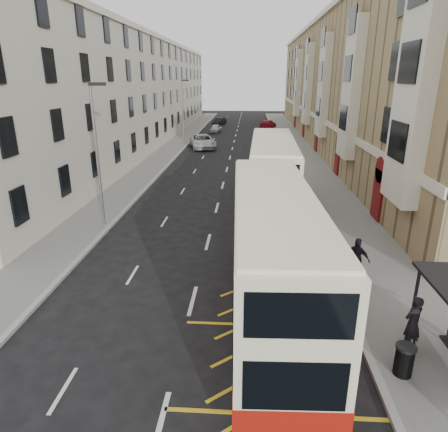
# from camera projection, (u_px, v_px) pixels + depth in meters

# --- Properties ---
(ground) EXTENTS (200.00, 200.00, 0.00)m
(ground) POSITION_uv_depth(u_px,v_px,m) (175.00, 370.00, 12.06)
(ground) COLOR black
(ground) RESTS_ON ground
(pavement_right) EXTENTS (4.00, 120.00, 0.15)m
(pavement_right) POSITION_uv_depth(u_px,v_px,m) (308.00, 165.00, 39.84)
(pavement_right) COLOR #63635F
(pavement_right) RESTS_ON ground
(pavement_left) EXTENTS (3.00, 120.00, 0.15)m
(pavement_left) POSITION_uv_depth(u_px,v_px,m) (155.00, 163.00, 40.77)
(pavement_left) COLOR #63635F
(pavement_left) RESTS_ON ground
(kerb_right) EXTENTS (0.25, 120.00, 0.15)m
(kerb_right) POSITION_uv_depth(u_px,v_px,m) (288.00, 165.00, 39.96)
(kerb_right) COLOR gray
(kerb_right) RESTS_ON ground
(kerb_left) EXTENTS (0.25, 120.00, 0.15)m
(kerb_left) POSITION_uv_depth(u_px,v_px,m) (169.00, 164.00, 40.68)
(kerb_left) COLOR gray
(kerb_left) RESTS_ON ground
(road_markings) EXTENTS (10.00, 110.00, 0.01)m
(road_markings) POSITION_uv_depth(u_px,v_px,m) (234.00, 142.00, 54.48)
(road_markings) COLOR silver
(road_markings) RESTS_ON ground
(terrace_right) EXTENTS (10.75, 79.00, 15.25)m
(terrace_right) POSITION_uv_depth(u_px,v_px,m) (350.00, 85.00, 51.47)
(terrace_right) COLOR #948256
(terrace_right) RESTS_ON ground
(terrace_left) EXTENTS (9.18, 79.00, 13.25)m
(terrace_left) POSITION_uv_depth(u_px,v_px,m) (135.00, 92.00, 53.62)
(terrace_left) COLOR beige
(terrace_left) RESTS_ON ground
(guard_railing) EXTENTS (0.06, 6.56, 1.01)m
(guard_railing) POSITION_uv_depth(u_px,v_px,m) (345.00, 266.00, 16.82)
(guard_railing) COLOR red
(guard_railing) RESTS_ON pavement_right
(street_lamp_near) EXTENTS (0.93, 0.18, 8.00)m
(street_lamp_near) POSITION_uv_depth(u_px,v_px,m) (97.00, 148.00, 22.23)
(street_lamp_near) COLOR gray
(street_lamp_near) RESTS_ON pavement_left
(street_lamp_far) EXTENTS (0.93, 0.18, 8.00)m
(street_lamp_far) POSITION_uv_depth(u_px,v_px,m) (183.00, 109.00, 50.51)
(street_lamp_far) COLOR gray
(street_lamp_far) RESTS_ON pavement_left
(double_decker_front) EXTENTS (3.10, 11.93, 4.73)m
(double_decker_front) POSITION_uv_depth(u_px,v_px,m) (273.00, 256.00, 14.10)
(double_decker_front) COLOR #F8F0C5
(double_decker_front) RESTS_ON ground
(double_decker_rear) EXTENTS (3.05, 11.93, 4.73)m
(double_decker_rear) POSITION_uv_depth(u_px,v_px,m) (272.00, 175.00, 25.77)
(double_decker_rear) COLOR #F8F0C5
(double_decker_rear) RESTS_ON ground
(litter_bin) EXTENTS (0.59, 0.59, 0.97)m
(litter_bin) POSITION_uv_depth(u_px,v_px,m) (404.00, 360.00, 11.54)
(litter_bin) COLOR black
(litter_bin) RESTS_ON pavement_right
(pedestrian_near) EXTENTS (0.81, 0.71, 1.88)m
(pedestrian_near) POSITION_uv_depth(u_px,v_px,m) (413.00, 323.00, 12.49)
(pedestrian_near) COLOR black
(pedestrian_near) RESTS_ON pavement_right
(pedestrian_far) EXTENTS (1.16, 0.95, 1.86)m
(pedestrian_far) POSITION_uv_depth(u_px,v_px,m) (357.00, 259.00, 16.97)
(pedestrian_far) COLOR black
(pedestrian_far) RESTS_ON pavement_right
(white_van) EXTENTS (4.19, 6.50, 1.67)m
(white_van) POSITION_uv_depth(u_px,v_px,m) (203.00, 141.00, 49.74)
(white_van) COLOR silver
(white_van) RESTS_ON ground
(car_silver) EXTENTS (1.76, 3.88, 1.29)m
(car_silver) POSITION_uv_depth(u_px,v_px,m) (215.00, 129.00, 63.85)
(car_silver) COLOR #B4B5BB
(car_silver) RESTS_ON ground
(car_dark) EXTENTS (2.52, 4.12, 1.28)m
(car_dark) POSITION_uv_depth(u_px,v_px,m) (219.00, 121.00, 74.38)
(car_dark) COLOR black
(car_dark) RESTS_ON ground
(car_red) EXTENTS (3.48, 5.57, 1.51)m
(car_red) POSITION_uv_depth(u_px,v_px,m) (268.00, 124.00, 68.82)
(car_red) COLOR maroon
(car_red) RESTS_ON ground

